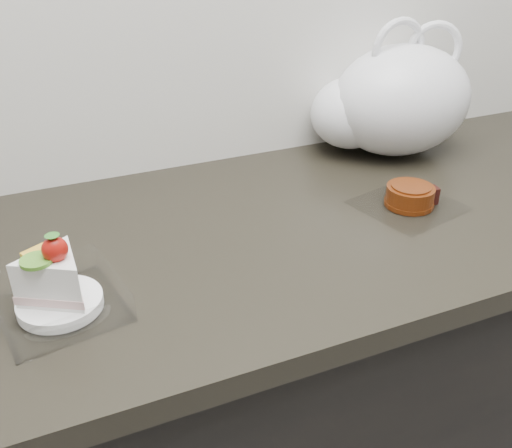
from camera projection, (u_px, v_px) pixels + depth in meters
counter at (255, 409)px, 1.22m from camera, size 2.04×0.64×0.90m
cake_tray at (58, 291)px, 0.78m from camera, size 0.18×0.18×0.13m
mooncake_wrap at (410, 198)px, 1.06m from camera, size 0.21×0.20×0.04m
plastic_bag at (392, 102)px, 1.25m from camera, size 0.38×0.29×0.30m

